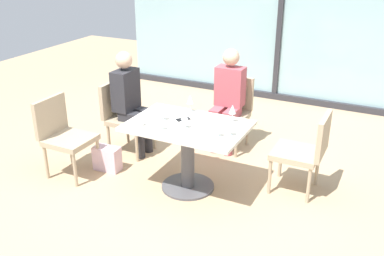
# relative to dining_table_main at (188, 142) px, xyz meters

# --- Properties ---
(ground_plane) EXTENTS (12.00, 12.00, 0.00)m
(ground_plane) POSITION_rel_dining_table_main_xyz_m (0.00, 0.00, -0.53)
(ground_plane) COLOR tan
(window_wall_backdrop) EXTENTS (5.35, 0.10, 2.70)m
(window_wall_backdrop) POSITION_rel_dining_table_main_xyz_m (0.00, 3.20, 0.68)
(window_wall_backdrop) COLOR #93B7BC
(window_wall_backdrop) RESTS_ON ground_plane
(dining_table_main) EXTENTS (1.19, 0.80, 0.73)m
(dining_table_main) POSITION_rel_dining_table_main_xyz_m (0.00, 0.00, 0.00)
(dining_table_main) COLOR silver
(dining_table_main) RESTS_ON ground_plane
(chair_far_left) EXTENTS (0.50, 0.46, 0.87)m
(chair_far_left) POSITION_rel_dining_table_main_xyz_m (-1.11, 0.47, -0.03)
(chair_far_left) COLOR tan
(chair_far_left) RESTS_ON ground_plane
(chair_near_window) EXTENTS (0.46, 0.51, 0.87)m
(chair_near_window) POSITION_rel_dining_table_main_xyz_m (0.00, 1.19, -0.03)
(chair_near_window) COLOR tan
(chair_near_window) RESTS_ON ground_plane
(chair_far_right) EXTENTS (0.50, 0.46, 0.87)m
(chair_far_right) POSITION_rel_dining_table_main_xyz_m (1.11, 0.47, -0.03)
(chair_far_right) COLOR tan
(chair_far_right) RESTS_ON ground_plane
(chair_side_end) EXTENTS (0.50, 0.46, 0.87)m
(chair_side_end) POSITION_rel_dining_table_main_xyz_m (-1.38, -0.31, -0.03)
(chair_side_end) COLOR tan
(chair_side_end) RESTS_ON ground_plane
(person_far_left) EXTENTS (0.39, 0.34, 1.26)m
(person_far_left) POSITION_rel_dining_table_main_xyz_m (-1.00, 0.47, 0.17)
(person_far_left) COLOR #28282D
(person_far_left) RESTS_ON ground_plane
(person_near_window) EXTENTS (0.34, 0.39, 1.26)m
(person_near_window) POSITION_rel_dining_table_main_xyz_m (-0.00, 1.08, 0.17)
(person_near_window) COLOR #B24C56
(person_near_window) RESTS_ON ground_plane
(wine_glass_0) EXTENTS (0.07, 0.07, 0.18)m
(wine_glass_0) POSITION_rel_dining_table_main_xyz_m (0.02, -0.10, 0.33)
(wine_glass_0) COLOR silver
(wine_glass_0) RESTS_ON dining_table_main
(wine_glass_1) EXTENTS (0.07, 0.07, 0.18)m
(wine_glass_1) POSITION_rel_dining_table_main_xyz_m (0.39, -0.14, 0.33)
(wine_glass_1) COLOR silver
(wine_glass_1) RESTS_ON dining_table_main
(wine_glass_2) EXTENTS (0.07, 0.07, 0.18)m
(wine_glass_2) POSITION_rel_dining_table_main_xyz_m (-0.14, 0.33, 0.33)
(wine_glass_2) COLOR silver
(wine_glass_2) RESTS_ON dining_table_main
(wine_glass_3) EXTENTS (0.07, 0.07, 0.18)m
(wine_glass_3) POSITION_rel_dining_table_main_xyz_m (-0.17, -0.24, 0.33)
(wine_glass_3) COLOR silver
(wine_glass_3) RESTS_ON dining_table_main
(wine_glass_4) EXTENTS (0.07, 0.07, 0.18)m
(wine_glass_4) POSITION_rel_dining_table_main_xyz_m (0.38, 0.26, 0.33)
(wine_glass_4) COLOR silver
(wine_glass_4) RESTS_ON dining_table_main
(wine_glass_5) EXTENTS (0.07, 0.07, 0.18)m
(wine_glass_5) POSITION_rel_dining_table_main_xyz_m (0.48, -0.07, 0.33)
(wine_glass_5) COLOR silver
(wine_glass_5) RESTS_ON dining_table_main
(wine_glass_6) EXTENTS (0.07, 0.07, 0.18)m
(wine_glass_6) POSITION_rel_dining_table_main_xyz_m (-0.28, -0.01, 0.33)
(wine_glass_6) COLOR silver
(wine_glass_6) RESTS_ON dining_table_main
(coffee_cup) EXTENTS (0.08, 0.08, 0.09)m
(coffee_cup) POSITION_rel_dining_table_main_xyz_m (-0.41, -0.24, 0.25)
(coffee_cup) COLOR white
(coffee_cup) RESTS_ON dining_table_main
(cell_phone_on_table) EXTENTS (0.14, 0.16, 0.01)m
(cell_phone_on_table) POSITION_rel_dining_table_main_xyz_m (-0.10, 0.09, 0.21)
(cell_phone_on_table) COLOR black
(cell_phone_on_table) RESTS_ON dining_table_main
(handbag_0) EXTENTS (0.31, 0.18, 0.28)m
(handbag_0) POSITION_rel_dining_table_main_xyz_m (-1.00, -0.06, -0.39)
(handbag_0) COLOR beige
(handbag_0) RESTS_ON ground_plane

